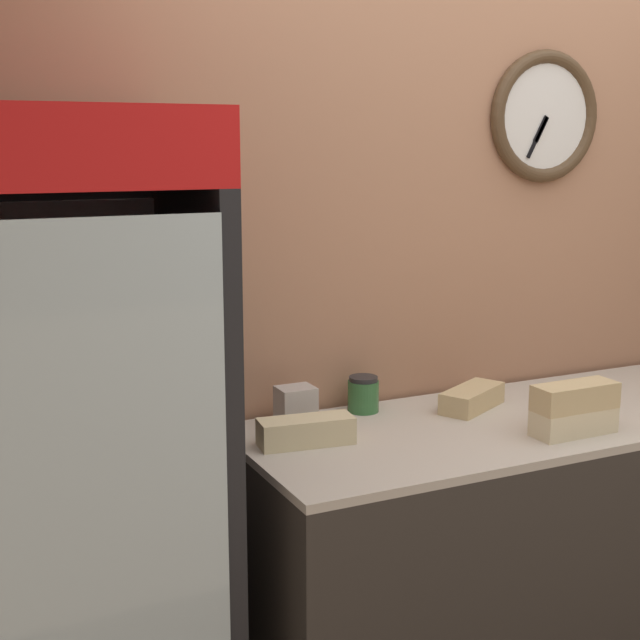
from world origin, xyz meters
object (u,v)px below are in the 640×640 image
at_px(beverage_cooler, 54,451).
at_px(napkin_dispenser, 296,406).
at_px(sandwich_stack_bottom, 574,421).
at_px(sandwich_flat_right, 306,431).
at_px(sandwich_stack_middle, 575,396).
at_px(sandwich_flat_left, 472,398).
at_px(condiment_jar, 363,394).

height_order(beverage_cooler, napkin_dispenser, beverage_cooler).
bearing_deg(sandwich_stack_bottom, sandwich_flat_right, 161.08).
relative_size(beverage_cooler, sandwich_stack_middle, 7.18).
relative_size(sandwich_flat_right, napkin_dispenser, 2.33).
height_order(sandwich_stack_bottom, sandwich_flat_left, sandwich_stack_bottom).
distance_m(sandwich_stack_bottom, napkin_dispenser, 0.82).
bearing_deg(condiment_jar, sandwich_stack_middle, -45.98).
bearing_deg(beverage_cooler, sandwich_stack_middle, -11.09).
bearing_deg(condiment_jar, napkin_dispenser, -170.56).
distance_m(sandwich_stack_bottom, sandwich_flat_left, 0.36).
bearing_deg(napkin_dispenser, condiment_jar, 9.44).
distance_m(sandwich_stack_bottom, sandwich_stack_middle, 0.08).
xyz_separation_m(sandwich_stack_middle, sandwich_flat_right, (-0.74, 0.25, -0.08)).
xyz_separation_m(sandwich_stack_bottom, napkin_dispenser, (-0.70, 0.42, 0.02)).
relative_size(sandwich_stack_bottom, condiment_jar, 2.29).
relative_size(beverage_cooler, condiment_jar, 16.37).
bearing_deg(napkin_dispenser, sandwich_flat_left, -8.11).
bearing_deg(sandwich_stack_middle, napkin_dispenser, 148.95).
height_order(beverage_cooler, condiment_jar, beverage_cooler).
height_order(sandwich_flat_right, napkin_dispenser, napkin_dispenser).
bearing_deg(beverage_cooler, napkin_dispenser, 11.00).
relative_size(beverage_cooler, sandwich_flat_left, 6.71).
height_order(sandwich_stack_middle, sandwich_flat_left, sandwich_stack_middle).
distance_m(sandwich_flat_left, condiment_jar, 0.35).
relative_size(sandwich_stack_bottom, napkin_dispenser, 2.16).
xyz_separation_m(beverage_cooler, napkin_dispenser, (0.73, 0.14, -0.02)).
relative_size(beverage_cooler, napkin_dispenser, 15.45).
relative_size(beverage_cooler, sandwich_flat_right, 6.63).
xyz_separation_m(sandwich_stack_middle, condiment_jar, (-0.45, 0.46, -0.06)).
distance_m(sandwich_flat_left, napkin_dispenser, 0.59).
xyz_separation_m(beverage_cooler, sandwich_stack_middle, (1.43, -0.28, 0.04)).
distance_m(sandwich_flat_right, condiment_jar, 0.36).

